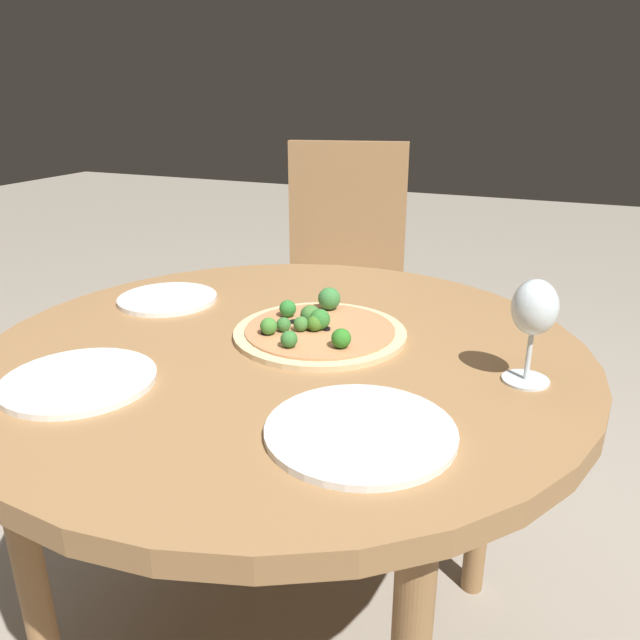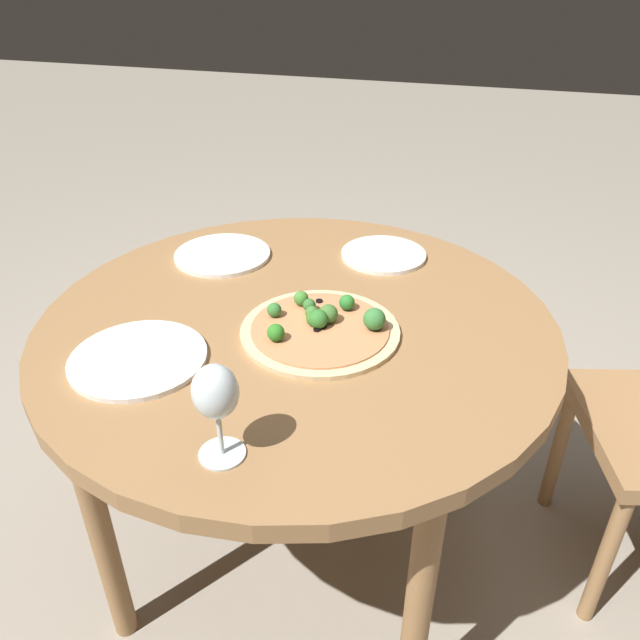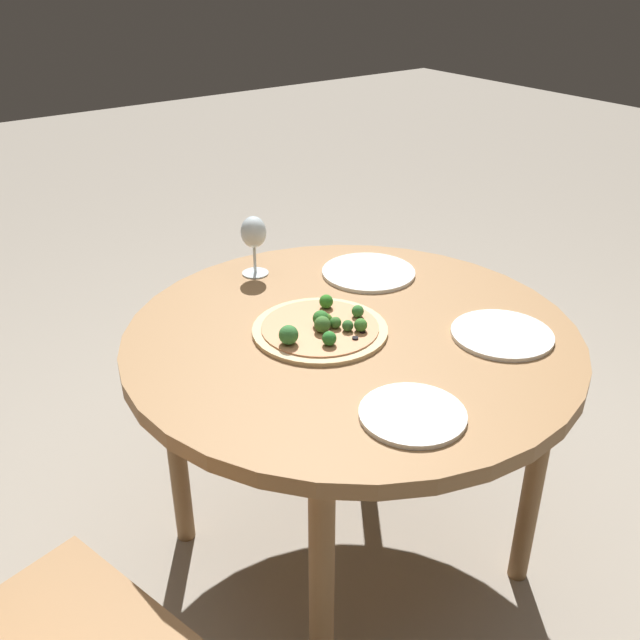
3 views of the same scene
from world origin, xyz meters
name	(u,v)px [view 3 (image 3 of 3)]	position (x,y,z in m)	size (l,w,h in m)	color
ground_plane	(346,554)	(0.00, 0.00, 0.00)	(12.00, 12.00, 0.00)	gray
dining_table	(351,357)	(0.00, 0.00, 0.63)	(1.04, 1.04, 0.70)	olive
pizza	(321,328)	(-0.06, 0.04, 0.71)	(0.31, 0.31, 0.06)	#DBBC89
wine_glass	(254,234)	(-0.01, 0.40, 0.81)	(0.07, 0.07, 0.16)	silver
plate_near	(369,272)	(0.23, 0.22, 0.71)	(0.25, 0.25, 0.01)	white
plate_far	(502,334)	(0.26, -0.22, 0.71)	(0.23, 0.23, 0.01)	white
plate_side	(413,414)	(-0.11, -0.33, 0.71)	(0.20, 0.20, 0.01)	white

